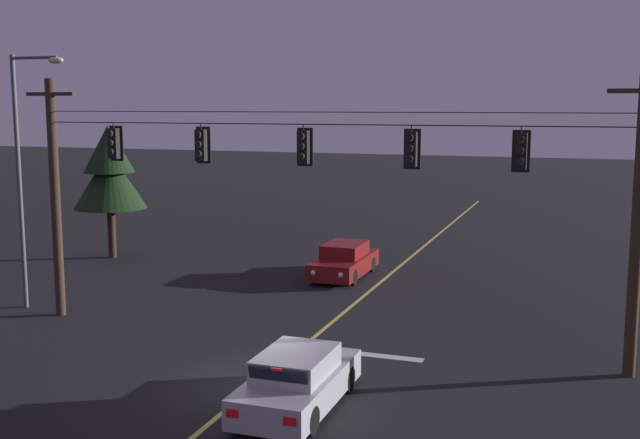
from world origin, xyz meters
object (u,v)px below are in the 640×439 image
Objects in this scene: traffic_light_right_inner at (411,149)px; traffic_light_rightmost at (521,151)px; traffic_light_leftmost at (114,143)px; car_waiting_near_lane at (297,381)px; street_lamp_corner at (25,160)px; traffic_light_left_inner at (201,145)px; traffic_light_centre at (303,147)px; tree_verge_near at (109,171)px; car_oncoming_lead at (344,261)px.

traffic_light_rightmost is at bearing 0.00° from traffic_light_right_inner.
traffic_light_leftmost is 0.28× the size of car_waiting_near_lane.
traffic_light_left_inner is at bearing -3.70° from street_lamp_corner.
traffic_light_leftmost and traffic_light_centre have the same top height.
traffic_light_rightmost is (6.11, 0.00, 0.00)m from traffic_light_centre.
street_lamp_corner is 1.42× the size of tree_verge_near.
car_oncoming_lead is (-7.65, 8.80, -5.16)m from traffic_light_rightmost.
traffic_light_left_inner is 1.00× the size of traffic_light_centre.
traffic_light_leftmost is at bearing 180.00° from traffic_light_rightmost.
traffic_light_left_inner is 10.36m from car_oncoming_lead.
traffic_light_centre reaches higher than car_oncoming_lead.
car_oncoming_lead is 0.51× the size of street_lamp_corner.
traffic_light_leftmost is 1.00× the size of traffic_light_right_inner.
traffic_light_rightmost is (12.52, 0.00, 0.00)m from traffic_light_leftmost.
tree_verge_near is (-9.57, 9.06, -1.80)m from traffic_light_left_inner.
traffic_light_leftmost is at bearing -54.46° from tree_verge_near.
traffic_light_centre is 0.28× the size of car_waiting_near_lane.
car_oncoming_lead is at bearing 78.59° from traffic_light_left_inner.
traffic_light_left_inner and traffic_light_right_inner have the same top height.
car_waiting_near_lane is 0.98× the size of car_oncoming_lead.
traffic_light_centre is at bearing 108.97° from car_waiting_near_lane.
traffic_light_rightmost is at bearing -25.50° from tree_verge_near.
car_waiting_near_lane is 0.71× the size of tree_verge_near.
traffic_light_right_inner is 18.53m from tree_verge_near.
traffic_light_left_inner is 13.31m from tree_verge_near.
street_lamp_corner reaches higher than traffic_light_centre.
traffic_light_right_inner is 7.26m from car_waiting_near_lane.
car_waiting_near_lane is at bearing -43.75° from tree_verge_near.
traffic_light_leftmost is 12.52m from traffic_light_rightmost.
traffic_light_left_inner and traffic_light_rightmost have the same top height.
car_waiting_near_lane is 20.44m from tree_verge_near.
traffic_light_centre and traffic_light_rightmost have the same top height.
traffic_light_leftmost and traffic_light_right_inner have the same top height.
street_lamp_corner is at bearing 177.49° from traffic_light_centre.
street_lamp_corner reaches higher than tree_verge_near.
traffic_light_left_inner is at bearing 180.00° from traffic_light_centre.
car_oncoming_lead is at bearing -1.32° from tree_verge_near.
traffic_light_centre is 6.11m from traffic_light_rightmost.
street_lamp_corner is (-16.38, 0.45, -0.65)m from traffic_light_rightmost.
street_lamp_corner is at bearing 155.94° from car_waiting_near_lane.
traffic_light_centre is at bearing 0.00° from traffic_light_left_inner.
traffic_light_right_inner is at bearing 0.00° from traffic_light_leftmost.
car_waiting_near_lane is at bearing -24.06° from street_lamp_corner.
traffic_light_leftmost is at bearing 180.00° from traffic_light_centre.
car_waiting_near_lane is at bearing -44.36° from traffic_light_left_inner.
tree_verge_near is at bearing 125.54° from traffic_light_leftmost.
traffic_light_right_inner is at bearing 72.96° from car_waiting_near_lane.
car_waiting_near_lane is (1.68, -4.88, -5.16)m from traffic_light_centre.
traffic_light_right_inner is at bearing -61.84° from car_oncoming_lead.
car_oncoming_lead is 12.90m from street_lamp_corner.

